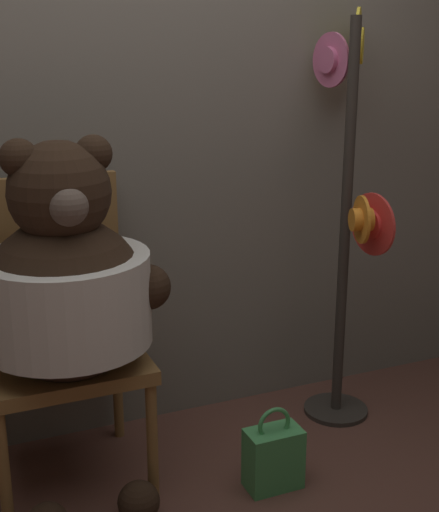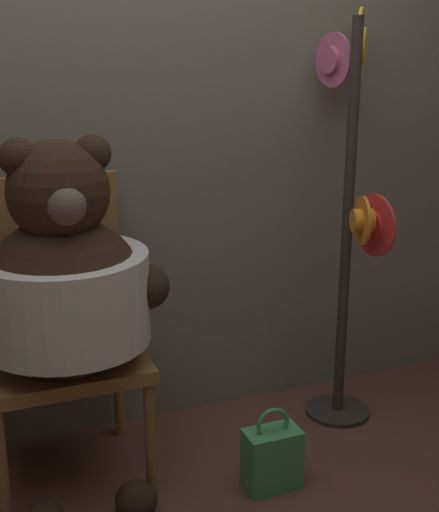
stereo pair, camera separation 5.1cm
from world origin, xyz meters
name	(u,v)px [view 1 (the left image)]	position (x,y,z in m)	size (l,w,h in m)	color
ground_plane	(192,505)	(0.00, 0.00, 0.00)	(14.00, 14.00, 0.00)	brown
wall_back	(125,144)	(0.00, 0.70, 1.19)	(8.00, 0.10, 2.37)	slate
chair	(56,324)	(-0.36, 0.42, 0.59)	(0.56, 0.52, 1.11)	olive
teddy_bear	(66,289)	(-0.35, 0.24, 0.78)	(0.69, 0.61, 1.29)	black
hat_display_rack	(349,204)	(0.84, 0.38, 0.94)	(0.33, 0.54, 1.71)	#332D28
handbag_on_ground	(273,457)	(0.32, -0.01, 0.12)	(0.20, 0.12, 0.32)	#479E56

